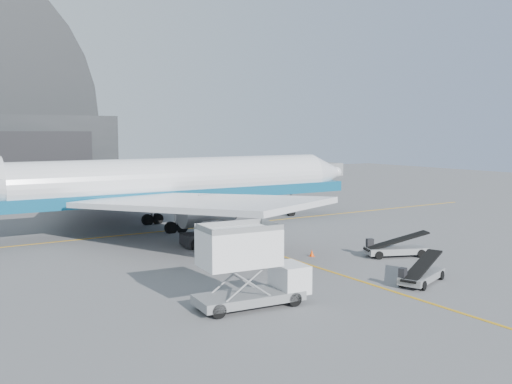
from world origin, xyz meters
TOP-DOWN VIEW (x-y plane):
  - ground at (0.00, 0.00)m, footprint 200.00×200.00m
  - taxi_lines at (0.00, 12.67)m, footprint 80.00×42.12m
  - distant_bldg_a at (38.00, 72.00)m, footprint 14.00×8.00m
  - distant_bldg_b at (55.00, 68.00)m, footprint 8.00×6.00m
  - airliner at (-2.62, 21.56)m, footprint 46.47×45.06m
  - catering_truck at (-9.04, -5.06)m, footprint 6.58×2.95m
  - pushback_tug at (-2.75, 11.41)m, footprint 4.56×2.94m
  - belt_loader_a at (2.92, -6.77)m, footprint 4.74×2.96m
  - belt_loader_b at (7.41, -0.22)m, footprint 5.07×3.29m
  - traffic_cone at (1.92, 3.26)m, footprint 0.37×0.37m

SIDE VIEW (x-z plane):
  - ground at x=0.00m, z-range 0.00..0.00m
  - distant_bldg_a at x=38.00m, z-range -2.00..2.00m
  - distant_bldg_b at x=55.00m, z-range -1.40..1.40m
  - taxi_lines at x=0.00m, z-range 0.00..0.02m
  - traffic_cone at x=1.92m, z-range -0.01..0.52m
  - belt_loader_a at x=2.92m, z-range -0.34..1.45m
  - belt_loader_b at x=7.41m, z-range -0.37..1.56m
  - pushback_tug at x=-2.75m, z-range -0.25..1.76m
  - catering_truck at x=-9.04m, z-range 0.03..4.42m
  - airliner at x=-2.62m, z-range -3.59..12.72m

